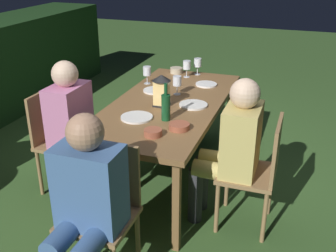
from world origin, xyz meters
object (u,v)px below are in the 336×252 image
at_px(chair_head_near, 103,206).
at_px(chair_side_left_a, 257,169).
at_px(lantern_centerpiece, 162,89).
at_px(green_bottle_on_table, 166,107).
at_px(wine_glass_d, 177,82).
at_px(plate_d, 155,90).
at_px(person_in_pink, 77,123).
at_px(plate_a, 206,84).
at_px(person_in_mustard, 232,146).
at_px(plate_c, 137,117).
at_px(bowl_salad, 176,70).
at_px(wine_glass_c, 187,66).
at_px(person_in_blue, 85,203).
at_px(bowl_bread, 179,126).
at_px(chair_side_right_a, 58,136).
at_px(wine_glass_a, 198,63).
at_px(bowl_olives, 153,132).
at_px(plate_b, 193,105).
at_px(wine_glass_b, 147,72).
at_px(dining_table, 168,108).

xyz_separation_m(chair_head_near, chair_side_left_a, (0.78, -0.83, 0.00)).
distance_m(lantern_centerpiece, green_bottle_on_table, 0.31).
height_order(wine_glass_d, plate_d, wine_glass_d).
bearing_deg(lantern_centerpiece, person_in_pink, 118.24).
height_order(chair_side_left_a, plate_a, chair_side_left_a).
distance_m(person_in_pink, plate_a, 1.30).
bearing_deg(person_in_mustard, chair_side_left_a, -90.00).
height_order(plate_c, bowl_salad, bowl_salad).
height_order(chair_side_left_a, plate_d, chair_side_left_a).
height_order(wine_glass_c, plate_d, wine_glass_c).
distance_m(person_in_blue, bowl_bread, 0.95).
relative_size(lantern_centerpiece, wine_glass_d, 1.57).
bearing_deg(green_bottle_on_table, chair_side_right_a, 93.34).
bearing_deg(bowl_bread, plate_d, 32.49).
distance_m(wine_glass_c, plate_a, 0.34).
height_order(wine_glass_a, plate_c, wine_glass_a).
height_order(lantern_centerpiece, bowl_olives, lantern_centerpiece).
relative_size(plate_c, bowl_olives, 1.94).
xyz_separation_m(chair_side_left_a, plate_b, (0.42, 0.61, 0.27)).
xyz_separation_m(plate_c, bowl_bread, (-0.09, -0.37, 0.02)).
bearing_deg(wine_glass_d, wine_glass_b, 61.08).
xyz_separation_m(person_in_blue, green_bottle_on_table, (1.03, -0.11, 0.22)).
relative_size(chair_side_right_a, wine_glass_a, 5.15).
bearing_deg(plate_a, lantern_centerpiece, 161.99).
height_order(wine_glass_a, bowl_bread, wine_glass_a).
distance_m(person_in_blue, bowl_olives, 0.75).
relative_size(chair_side_left_a, plate_c, 3.51).
relative_size(person_in_pink, plate_d, 5.23).
distance_m(dining_table, chair_side_left_a, 0.96).
relative_size(dining_table, chair_side_right_a, 2.21).
bearing_deg(wine_glass_d, chair_side_left_a, -127.92).
bearing_deg(person_in_blue, wine_glass_c, 1.65).
distance_m(chair_side_left_a, person_in_mustard, 0.25).
height_order(person_in_pink, wine_glass_a, person_in_pink).
relative_size(wine_glass_b, plate_a, 0.83).
bearing_deg(plate_d, plate_a, -50.08).
distance_m(person_in_pink, wine_glass_c, 1.33).
height_order(chair_side_right_a, wine_glass_d, wine_glass_d).
relative_size(wine_glass_b, bowl_bread, 1.12).
xyz_separation_m(chair_head_near, wine_glass_c, (1.95, 0.06, 0.38)).
distance_m(green_bottle_on_table, bowl_olives, 0.31).
distance_m(person_in_mustard, bowl_bread, 0.41).
bearing_deg(green_bottle_on_table, bowl_bread, -130.95).
bearing_deg(person_in_pink, dining_table, -55.97).
relative_size(chair_side_left_a, plate_b, 3.68).
xyz_separation_m(person_in_pink, plate_d, (0.66, -0.44, 0.12)).
distance_m(wine_glass_b, bowl_olives, 1.19).
xyz_separation_m(plate_d, bowl_olives, (-0.90, -0.33, 0.02)).
distance_m(green_bottle_on_table, bowl_salad, 1.27).
height_order(chair_side_right_a, wine_glass_c, wine_glass_c).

